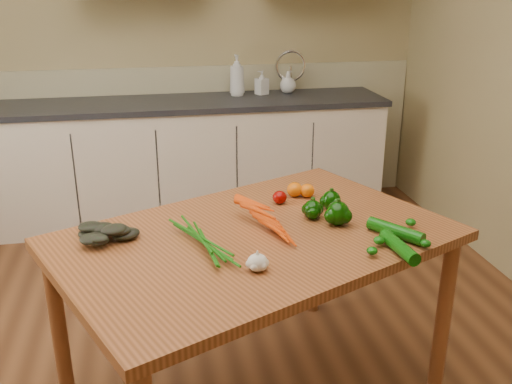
{
  "coord_description": "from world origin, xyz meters",
  "views": [
    {
      "loc": [
        -0.12,
        -1.95,
        1.74
      ],
      "look_at": [
        0.31,
        0.28,
        0.88
      ],
      "focal_mm": 40.0,
      "sensor_mm": 36.0,
      "label": 1
    }
  ],
  "objects_px": {
    "garlic_bulb": "(257,262)",
    "zucchini_a": "(395,231)",
    "soap_bottle_c": "(288,82)",
    "zucchini_b": "(399,247)",
    "table": "(256,255)",
    "leafy_greens": "(105,228)",
    "tomato_a": "(280,197)",
    "carrot_bunch": "(246,226)",
    "soap_bottle_a": "(237,75)",
    "pepper_a": "(313,209)",
    "pepper_b": "(331,200)",
    "pepper_c": "(338,213)",
    "tomato_b": "(295,190)",
    "soap_bottle_b": "(262,83)",
    "tomato_c": "(307,191)"
  },
  "relations": [
    {
      "from": "soap_bottle_b",
      "to": "tomato_b",
      "type": "relative_size",
      "value": 2.47
    },
    {
      "from": "soap_bottle_b",
      "to": "garlic_bulb",
      "type": "bearing_deg",
      "value": -39.3
    },
    {
      "from": "garlic_bulb",
      "to": "zucchini_a",
      "type": "height_order",
      "value": "garlic_bulb"
    },
    {
      "from": "soap_bottle_a",
      "to": "pepper_c",
      "type": "xyz_separation_m",
      "value": [
        0.05,
        -2.23,
        -0.2
      ]
    },
    {
      "from": "soap_bottle_a",
      "to": "soap_bottle_c",
      "type": "bearing_deg",
      "value": 179.75
    },
    {
      "from": "soap_bottle_a",
      "to": "garlic_bulb",
      "type": "distance_m",
      "value": 2.58
    },
    {
      "from": "zucchini_b",
      "to": "tomato_c",
      "type": "bearing_deg",
      "value": 105.91
    },
    {
      "from": "soap_bottle_a",
      "to": "pepper_c",
      "type": "bearing_deg",
      "value": 85.04
    },
    {
      "from": "soap_bottle_a",
      "to": "soap_bottle_b",
      "type": "relative_size",
      "value": 1.68
    },
    {
      "from": "leafy_greens",
      "to": "zucchini_a",
      "type": "bearing_deg",
      "value": -9.41
    },
    {
      "from": "pepper_c",
      "to": "zucchini_b",
      "type": "distance_m",
      "value": 0.32
    },
    {
      "from": "table",
      "to": "leafy_greens",
      "type": "height_order",
      "value": "leafy_greens"
    },
    {
      "from": "tomato_b",
      "to": "pepper_c",
      "type": "bearing_deg",
      "value": -74.89
    },
    {
      "from": "soap_bottle_a",
      "to": "tomato_a",
      "type": "bearing_deg",
      "value": 80.03
    },
    {
      "from": "carrot_bunch",
      "to": "tomato_b",
      "type": "height_order",
      "value": "carrot_bunch"
    },
    {
      "from": "soap_bottle_c",
      "to": "zucchini_b",
      "type": "relative_size",
      "value": 0.75
    },
    {
      "from": "soap_bottle_c",
      "to": "zucchini_b",
      "type": "distance_m",
      "value": 2.58
    },
    {
      "from": "pepper_c",
      "to": "garlic_bulb",
      "type": "bearing_deg",
      "value": -140.91
    },
    {
      "from": "soap_bottle_a",
      "to": "soap_bottle_c",
      "type": "height_order",
      "value": "soap_bottle_a"
    },
    {
      "from": "soap_bottle_b",
      "to": "pepper_c",
      "type": "relative_size",
      "value": 1.85
    },
    {
      "from": "soap_bottle_b",
      "to": "soap_bottle_a",
      "type": "bearing_deg",
      "value": -114.75
    },
    {
      "from": "soap_bottle_c",
      "to": "leafy_greens",
      "type": "xyz_separation_m",
      "value": [
        -1.27,
        -2.25,
        -0.13
      ]
    },
    {
      "from": "table",
      "to": "pepper_a",
      "type": "relative_size",
      "value": 22.33
    },
    {
      "from": "soap_bottle_b",
      "to": "soap_bottle_c",
      "type": "bearing_deg",
      "value": 71.4
    },
    {
      "from": "soap_bottle_c",
      "to": "zucchini_b",
      "type": "bearing_deg",
      "value": -148.9
    },
    {
      "from": "garlic_bulb",
      "to": "table",
      "type": "bearing_deg",
      "value": 80.44
    },
    {
      "from": "pepper_b",
      "to": "pepper_c",
      "type": "bearing_deg",
      "value": -98.76
    },
    {
      "from": "soap_bottle_a",
      "to": "pepper_b",
      "type": "distance_m",
      "value": 2.08
    },
    {
      "from": "soap_bottle_c",
      "to": "tomato_b",
      "type": "height_order",
      "value": "soap_bottle_c"
    },
    {
      "from": "leafy_greens",
      "to": "pepper_c",
      "type": "relative_size",
      "value": 2.2
    },
    {
      "from": "soap_bottle_a",
      "to": "leafy_greens",
      "type": "xyz_separation_m",
      "value": [
        -0.86,
        -2.21,
        -0.2
      ]
    },
    {
      "from": "soap_bottle_b",
      "to": "pepper_b",
      "type": "distance_m",
      "value": 2.09
    },
    {
      "from": "carrot_bunch",
      "to": "leafy_greens",
      "type": "height_order",
      "value": "leafy_greens"
    },
    {
      "from": "pepper_a",
      "to": "tomato_a",
      "type": "relative_size",
      "value": 1.24
    },
    {
      "from": "carrot_bunch",
      "to": "tomato_a",
      "type": "bearing_deg",
      "value": 30.81
    },
    {
      "from": "zucchini_a",
      "to": "table",
      "type": "bearing_deg",
      "value": 166.34
    },
    {
      "from": "pepper_a",
      "to": "soap_bottle_c",
      "type": "bearing_deg",
      "value": 78.81
    },
    {
      "from": "soap_bottle_a",
      "to": "zucchini_a",
      "type": "distance_m",
      "value": 2.41
    },
    {
      "from": "pepper_c",
      "to": "tomato_a",
      "type": "xyz_separation_m",
      "value": [
        -0.18,
        0.27,
        -0.02
      ]
    },
    {
      "from": "zucchini_b",
      "to": "zucchini_a",
      "type": "bearing_deg",
      "value": 71.74
    },
    {
      "from": "tomato_a",
      "to": "zucchini_a",
      "type": "xyz_separation_m",
      "value": [
        0.36,
        -0.42,
        -0.0
      ]
    },
    {
      "from": "table",
      "to": "soap_bottle_b",
      "type": "xyz_separation_m",
      "value": [
        0.48,
        2.27,
        0.28
      ]
    },
    {
      "from": "soap_bottle_b",
      "to": "soap_bottle_c",
      "type": "relative_size",
      "value": 1.11
    },
    {
      "from": "soap_bottle_a",
      "to": "garlic_bulb",
      "type": "relative_size",
      "value": 4.22
    },
    {
      "from": "garlic_bulb",
      "to": "pepper_a",
      "type": "xyz_separation_m",
      "value": [
        0.31,
        0.4,
        0.01
      ]
    },
    {
      "from": "soap_bottle_c",
      "to": "garlic_bulb",
      "type": "bearing_deg",
      "value": -160.11
    },
    {
      "from": "zucchini_b",
      "to": "garlic_bulb",
      "type": "bearing_deg",
      "value": -176.75
    },
    {
      "from": "table",
      "to": "carrot_bunch",
      "type": "height_order",
      "value": "carrot_bunch"
    },
    {
      "from": "soap_bottle_b",
      "to": "garlic_bulb",
      "type": "distance_m",
      "value": 2.62
    },
    {
      "from": "soap_bottle_b",
      "to": "zucchini_a",
      "type": "height_order",
      "value": "soap_bottle_b"
    }
  ]
}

